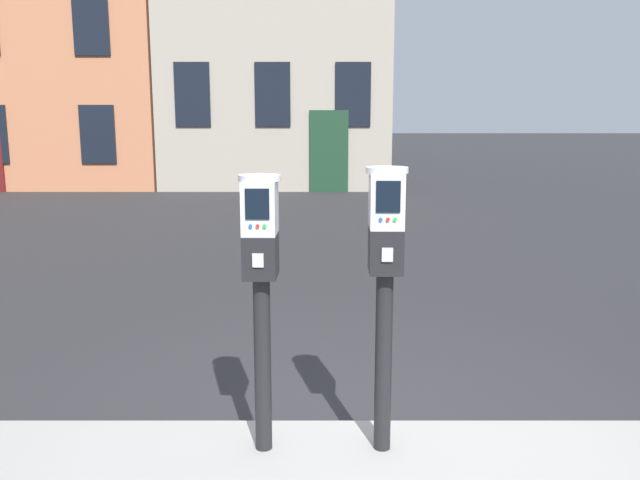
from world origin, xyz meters
TOP-DOWN VIEW (x-y plane):
  - ground_plane at (0.00, 0.00)m, footprint 160.00×160.00m
  - parking_meter_near_kerb at (-0.61, -0.13)m, footprint 0.22×0.25m
  - parking_meter_twin_adjacent at (0.03, -0.13)m, footprint 0.22×0.25m

SIDE VIEW (x-z plane):
  - ground_plane at x=0.00m, z-range 0.00..0.00m
  - parking_meter_near_kerb at x=-0.61m, z-range 0.42..1.91m
  - parking_meter_twin_adjacent at x=0.03m, z-range 0.43..1.95m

